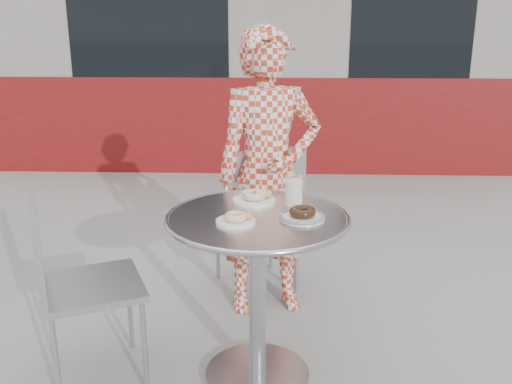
{
  "coord_description": "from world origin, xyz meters",
  "views": [
    {
      "loc": [
        0.08,
        -2.23,
        1.58
      ],
      "look_at": [
        -0.0,
        0.13,
        0.86
      ],
      "focal_mm": 40.0,
      "sensor_mm": 36.0,
      "label": 1
    }
  ],
  "objects_px": {
    "chair_left": "(92,324)",
    "seated_person": "(268,175)",
    "chair_far": "(257,244)",
    "plate_near": "(236,219)",
    "milk_cup": "(294,191)",
    "plate_far": "(255,197)",
    "plate_checker": "(302,215)",
    "bistro_table": "(257,258)"
  },
  "relations": [
    {
      "from": "chair_left",
      "to": "plate_far",
      "type": "xyz_separation_m",
      "value": [
        0.72,
        0.21,
        0.53
      ]
    },
    {
      "from": "plate_far",
      "to": "chair_far",
      "type": "bearing_deg",
      "value": 91.36
    },
    {
      "from": "chair_left",
      "to": "plate_checker",
      "type": "xyz_separation_m",
      "value": [
        0.92,
        -0.01,
        0.53
      ]
    },
    {
      "from": "chair_far",
      "to": "plate_checker",
      "type": "xyz_separation_m",
      "value": [
        0.22,
        -0.97,
        0.53
      ]
    },
    {
      "from": "chair_left",
      "to": "plate_near",
      "type": "height_order",
      "value": "chair_left"
    },
    {
      "from": "plate_checker",
      "to": "plate_near",
      "type": "bearing_deg",
      "value": -168.53
    },
    {
      "from": "plate_checker",
      "to": "plate_far",
      "type": "bearing_deg",
      "value": 132.38
    },
    {
      "from": "bistro_table",
      "to": "plate_checker",
      "type": "height_order",
      "value": "plate_checker"
    },
    {
      "from": "seated_person",
      "to": "milk_cup",
      "type": "distance_m",
      "value": 0.56
    },
    {
      "from": "chair_far",
      "to": "chair_left",
      "type": "relative_size",
      "value": 1.01
    },
    {
      "from": "bistro_table",
      "to": "chair_far",
      "type": "xyz_separation_m",
      "value": [
        -0.04,
        0.94,
        -0.32
      ]
    },
    {
      "from": "plate_near",
      "to": "chair_far",
      "type": "bearing_deg",
      "value": 87.39
    },
    {
      "from": "seated_person",
      "to": "plate_far",
      "type": "distance_m",
      "value": 0.51
    },
    {
      "from": "plate_near",
      "to": "milk_cup",
      "type": "distance_m",
      "value": 0.34
    },
    {
      "from": "seated_person",
      "to": "plate_far",
      "type": "relative_size",
      "value": 8.04
    },
    {
      "from": "chair_left",
      "to": "seated_person",
      "type": "xyz_separation_m",
      "value": [
        0.77,
        0.72,
        0.5
      ]
    },
    {
      "from": "plate_far",
      "to": "plate_checker",
      "type": "bearing_deg",
      "value": -47.62
    },
    {
      "from": "plate_near",
      "to": "plate_checker",
      "type": "relative_size",
      "value": 0.85
    },
    {
      "from": "chair_far",
      "to": "plate_near",
      "type": "relative_size",
      "value": 5.56
    },
    {
      "from": "seated_person",
      "to": "plate_checker",
      "type": "distance_m",
      "value": 0.74
    },
    {
      "from": "plate_checker",
      "to": "seated_person",
      "type": "bearing_deg",
      "value": 101.73
    },
    {
      "from": "plate_checker",
      "to": "milk_cup",
      "type": "bearing_deg",
      "value": 99.21
    },
    {
      "from": "chair_far",
      "to": "plate_checker",
      "type": "relative_size",
      "value": 4.73
    },
    {
      "from": "bistro_table",
      "to": "plate_checker",
      "type": "distance_m",
      "value": 0.28
    },
    {
      "from": "plate_near",
      "to": "plate_checker",
      "type": "bearing_deg",
      "value": 11.47
    },
    {
      "from": "chair_far",
      "to": "plate_near",
      "type": "xyz_separation_m",
      "value": [
        -0.05,
        -1.02,
        0.53
      ]
    },
    {
      "from": "plate_near",
      "to": "chair_left",
      "type": "bearing_deg",
      "value": 174.34
    },
    {
      "from": "bistro_table",
      "to": "milk_cup",
      "type": "height_order",
      "value": "milk_cup"
    },
    {
      "from": "plate_far",
      "to": "plate_checker",
      "type": "height_order",
      "value": "plate_far"
    },
    {
      "from": "bistro_table",
      "to": "plate_far",
      "type": "distance_m",
      "value": 0.29
    },
    {
      "from": "seated_person",
      "to": "chair_left",
      "type": "bearing_deg",
      "value": -151.12
    },
    {
      "from": "plate_far",
      "to": "milk_cup",
      "type": "relative_size",
      "value": 1.45
    },
    {
      "from": "plate_far",
      "to": "plate_near",
      "type": "relative_size",
      "value": 1.19
    },
    {
      "from": "plate_far",
      "to": "milk_cup",
      "type": "bearing_deg",
      "value": -11.44
    },
    {
      "from": "milk_cup",
      "to": "seated_person",
      "type": "bearing_deg",
      "value": 102.6
    },
    {
      "from": "chair_far",
      "to": "chair_left",
      "type": "xyz_separation_m",
      "value": [
        -0.7,
        -0.96,
        -0.0
      ]
    },
    {
      "from": "chair_left",
      "to": "milk_cup",
      "type": "relative_size",
      "value": 6.7
    },
    {
      "from": "chair_left",
      "to": "plate_near",
      "type": "relative_size",
      "value": 5.52
    },
    {
      "from": "seated_person",
      "to": "plate_checker",
      "type": "height_order",
      "value": "seated_person"
    },
    {
      "from": "chair_far",
      "to": "chair_left",
      "type": "height_order",
      "value": "chair_far"
    },
    {
      "from": "chair_far",
      "to": "milk_cup",
      "type": "relative_size",
      "value": 6.75
    },
    {
      "from": "chair_far",
      "to": "seated_person",
      "type": "height_order",
      "value": "seated_person"
    }
  ]
}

